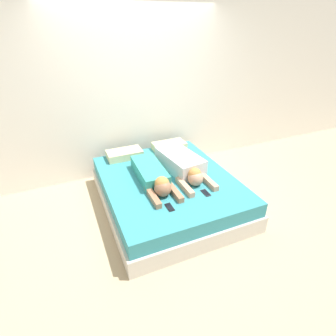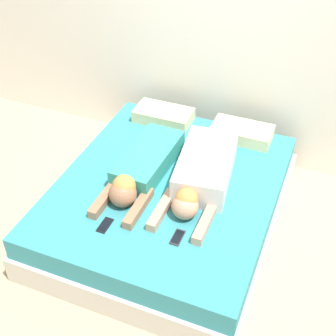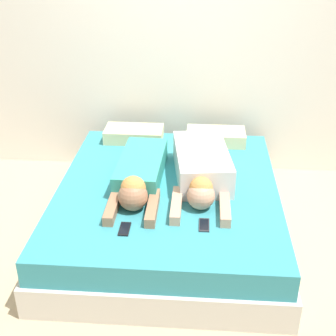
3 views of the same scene
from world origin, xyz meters
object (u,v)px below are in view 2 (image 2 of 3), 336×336
at_px(pillow_head_right, 242,132).
at_px(cell_phone_left, 105,225).
at_px(cell_phone_right, 177,237).
at_px(pillow_head_left, 163,115).
at_px(bed, 168,203).
at_px(person_left, 141,169).
at_px(person_right, 202,174).

height_order(pillow_head_right, cell_phone_left, pillow_head_right).
bearing_deg(cell_phone_right, pillow_head_left, 116.15).
bearing_deg(bed, pillow_head_left, 114.68).
xyz_separation_m(person_left, cell_phone_left, (-0.02, -0.58, -0.09)).
bearing_deg(cell_phone_right, pillow_head_right, 85.92).
xyz_separation_m(bed, person_right, (0.25, 0.08, 0.33)).
bearing_deg(cell_phone_left, cell_phone_right, 9.19).
distance_m(person_left, cell_phone_right, 0.71).
relative_size(pillow_head_left, person_right, 0.48).
relative_size(pillow_head_right, person_right, 0.48).
relative_size(bed, person_left, 1.89).
xyz_separation_m(person_right, cell_phone_right, (0.03, -0.59, -0.11)).
xyz_separation_m(pillow_head_right, cell_phone_left, (-0.62, -1.42, -0.05)).
bearing_deg(pillow_head_left, cell_phone_right, -63.85).
bearing_deg(bed, person_right, 16.60).
bearing_deg(person_right, pillow_head_right, 80.60).
height_order(pillow_head_right, person_right, person_right).
distance_m(pillow_head_left, cell_phone_left, 1.43).
xyz_separation_m(bed, person_left, (-0.22, -0.02, 0.31)).
xyz_separation_m(pillow_head_left, person_right, (0.63, -0.74, 0.05)).
bearing_deg(bed, cell_phone_left, -111.78).
relative_size(bed, cell_phone_right, 13.69).
xyz_separation_m(person_left, person_right, (0.47, 0.10, 0.02)).
bearing_deg(cell_phone_left, person_right, 53.94).
bearing_deg(pillow_head_right, bed, -114.68).
bearing_deg(person_left, cell_phone_right, -44.69).
height_order(person_right, cell_phone_left, person_right).
bearing_deg(person_left, cell_phone_left, -92.22).
bearing_deg(pillow_head_right, person_right, -99.40).
distance_m(bed, cell_phone_right, 0.63).
bearing_deg(pillow_head_right, person_left, -125.19).
bearing_deg(pillow_head_right, cell_phone_right, -94.08).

